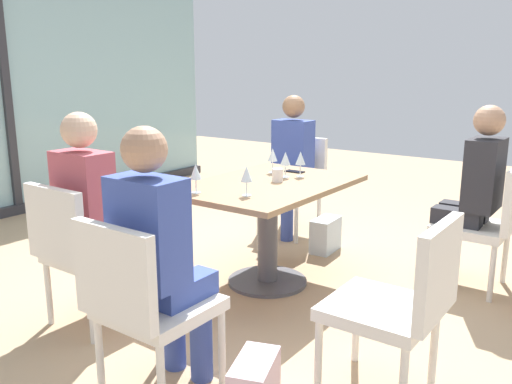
# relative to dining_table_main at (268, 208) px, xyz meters

# --- Properties ---
(ground_plane) EXTENTS (12.00, 12.00, 0.00)m
(ground_plane) POSITION_rel_dining_table_main_xyz_m (0.00, 0.00, -0.55)
(ground_plane) COLOR tan
(window_wall_backdrop) EXTENTS (5.63, 0.10, 2.70)m
(window_wall_backdrop) POSITION_rel_dining_table_main_xyz_m (0.00, 3.20, 0.66)
(window_wall_backdrop) COLOR #8FB7BC
(window_wall_backdrop) RESTS_ON ground_plane
(dining_table_main) EXTENTS (1.29, 0.89, 0.73)m
(dining_table_main) POSITION_rel_dining_table_main_xyz_m (0.00, 0.00, 0.00)
(dining_table_main) COLOR #997551
(dining_table_main) RESTS_ON ground_plane
(chair_front_right) EXTENTS (0.46, 0.50, 0.87)m
(chair_front_right) POSITION_rel_dining_table_main_xyz_m (0.79, -1.26, -0.05)
(chair_front_right) COLOR silver
(chair_front_right) RESTS_ON ground_plane
(chair_side_end) EXTENTS (0.50, 0.46, 0.87)m
(chair_side_end) POSITION_rel_dining_table_main_xyz_m (-1.46, -0.33, -0.05)
(chair_side_end) COLOR silver
(chair_side_end) RESTS_ON ground_plane
(chair_far_right) EXTENTS (0.50, 0.46, 0.87)m
(chair_far_right) POSITION_rel_dining_table_main_xyz_m (1.17, 0.50, -0.05)
(chair_far_right) COLOR silver
(chair_far_right) RESTS_ON ground_plane
(chair_far_left) EXTENTS (0.50, 0.46, 0.87)m
(chair_far_left) POSITION_rel_dining_table_main_xyz_m (-1.17, 0.50, -0.05)
(chair_far_left) COLOR silver
(chair_far_left) RESTS_ON ground_plane
(chair_front_left) EXTENTS (0.46, 0.50, 0.87)m
(chair_front_left) POSITION_rel_dining_table_main_xyz_m (-0.79, -1.26, -0.05)
(chair_front_left) COLOR silver
(chair_front_left) RESTS_ON ground_plane
(person_front_right) EXTENTS (0.34, 0.39, 1.26)m
(person_front_right) POSITION_rel_dining_table_main_xyz_m (0.79, -1.15, 0.15)
(person_front_right) COLOR #28282D
(person_front_right) RESTS_ON ground_plane
(person_side_end) EXTENTS (0.39, 0.34, 1.26)m
(person_side_end) POSITION_rel_dining_table_main_xyz_m (-1.35, -0.33, 0.15)
(person_side_end) COLOR #384C9E
(person_side_end) RESTS_ON ground_plane
(person_far_right) EXTENTS (0.39, 0.34, 1.26)m
(person_far_right) POSITION_rel_dining_table_main_xyz_m (1.06, 0.50, 0.15)
(person_far_right) COLOR #384C9E
(person_far_right) RESTS_ON ground_plane
(person_far_left) EXTENTS (0.39, 0.34, 1.26)m
(person_far_left) POSITION_rel_dining_table_main_xyz_m (-1.06, 0.50, 0.15)
(person_far_left) COLOR #B24C56
(person_far_left) RESTS_ON ground_plane
(wine_glass_0) EXTENTS (0.07, 0.07, 0.18)m
(wine_glass_0) POSITION_rel_dining_table_main_xyz_m (0.22, 0.00, 0.31)
(wine_glass_0) COLOR silver
(wine_glass_0) RESTS_ON dining_table_main
(wine_glass_1) EXTENTS (0.07, 0.07, 0.18)m
(wine_glass_1) POSITION_rel_dining_table_main_xyz_m (0.30, -0.08, 0.31)
(wine_glass_1) COLOR silver
(wine_glass_1) RESTS_ON dining_table_main
(wine_glass_2) EXTENTS (0.07, 0.07, 0.18)m
(wine_glass_2) POSITION_rel_dining_table_main_xyz_m (0.30, 0.17, 0.31)
(wine_glass_2) COLOR silver
(wine_glass_2) RESTS_ON dining_table_main
(wine_glass_3) EXTENTS (0.07, 0.07, 0.18)m
(wine_glass_3) POSITION_rel_dining_table_main_xyz_m (-0.40, -0.11, 0.31)
(wine_glass_3) COLOR silver
(wine_glass_3) RESTS_ON dining_table_main
(wine_glass_4) EXTENTS (0.07, 0.07, 0.18)m
(wine_glass_4) POSITION_rel_dining_table_main_xyz_m (-0.52, 0.19, 0.31)
(wine_glass_4) COLOR silver
(wine_glass_4) RESTS_ON dining_table_main
(coffee_cup) EXTENTS (0.08, 0.08, 0.09)m
(coffee_cup) POSITION_rel_dining_table_main_xyz_m (0.07, -0.03, 0.23)
(coffee_cup) COLOR white
(coffee_cup) RESTS_ON dining_table_main
(cell_phone_on_table) EXTENTS (0.07, 0.14, 0.01)m
(cell_phone_on_table) POSITION_rel_dining_table_main_xyz_m (0.43, 0.05, 0.19)
(cell_phone_on_table) COLOR black
(cell_phone_on_table) RESTS_ON dining_table_main
(handbag_2) EXTENTS (0.31, 0.18, 0.28)m
(handbag_2) POSITION_rel_dining_table_main_xyz_m (0.84, -0.01, -0.41)
(handbag_2) COLOR silver
(handbag_2) RESTS_ON ground_plane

